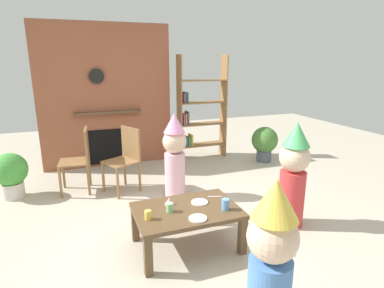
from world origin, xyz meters
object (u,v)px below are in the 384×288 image
(bookshelf, at_px, (199,113))
(dining_chair_left, at_px, (81,156))
(paper_plate_rear, at_px, (198,218))
(paper_cup_center, at_px, (170,207))
(paper_cup_near_left, at_px, (148,215))
(coffee_table, at_px, (187,215))
(potted_plant_short, at_px, (11,173))
(child_with_cone_hat, at_px, (271,261))
(child_by_the_chairs, at_px, (175,154))
(child_in_pink, at_px, (293,172))
(paper_plate_front, at_px, (199,202))
(paper_cup_near_right, at_px, (225,204))
(potted_plant_tall, at_px, (265,142))
(dining_chair_middle, at_px, (126,155))
(birthday_cake_slice, at_px, (170,201))

(bookshelf, relative_size, dining_chair_left, 2.11)
(paper_plate_rear, bearing_deg, paper_cup_center, 131.18)
(paper_cup_center, distance_m, dining_chair_left, 1.97)
(paper_cup_near_left, bearing_deg, coffee_table, 10.50)
(paper_cup_near_left, relative_size, paper_cup_center, 0.97)
(paper_plate_rear, height_order, potted_plant_short, potted_plant_short)
(child_with_cone_hat, distance_m, child_by_the_chairs, 2.41)
(paper_cup_near_left, relative_size, potted_plant_short, 0.14)
(child_in_pink, bearing_deg, paper_plate_rear, 10.62)
(paper_plate_front, height_order, paper_plate_rear, same)
(coffee_table, distance_m, paper_plate_rear, 0.24)
(paper_cup_near_right, height_order, child_in_pink, child_in_pink)
(paper_plate_front, bearing_deg, paper_cup_near_left, -164.82)
(paper_cup_near_left, xyz_separation_m, dining_chair_left, (-0.51, 1.90, 0.06))
(bookshelf, distance_m, paper_plate_rear, 3.21)
(bookshelf, bearing_deg, paper_plate_rear, -111.78)
(dining_chair_left, height_order, potted_plant_tall, dining_chair_left)
(potted_plant_short, bearing_deg, paper_cup_near_right, -43.83)
(potted_plant_tall, bearing_deg, child_with_cone_hat, -122.78)
(paper_cup_near_left, relative_size, child_by_the_chairs, 0.07)
(coffee_table, height_order, paper_cup_near_right, paper_cup_near_right)
(paper_cup_center, height_order, dining_chair_middle, dining_chair_middle)
(birthday_cake_slice, bearing_deg, paper_cup_near_right, -32.37)
(paper_cup_near_left, bearing_deg, dining_chair_middle, 87.36)
(paper_cup_center, height_order, child_in_pink, child_in_pink)
(birthday_cake_slice, distance_m, dining_chair_middle, 1.51)
(paper_plate_front, xyz_separation_m, child_by_the_chairs, (0.09, 1.11, 0.19))
(paper_plate_rear, distance_m, potted_plant_tall, 3.21)
(potted_plant_tall, bearing_deg, paper_plate_front, -136.00)
(potted_plant_tall, bearing_deg, paper_cup_center, -139.15)
(bookshelf, xyz_separation_m, birthday_cake_slice, (-1.33, -2.57, -0.40))
(paper_cup_near_right, relative_size, paper_cup_center, 1.26)
(paper_plate_front, height_order, child_in_pink, child_in_pink)
(dining_chair_left, distance_m, potted_plant_tall, 3.18)
(child_with_cone_hat, bearing_deg, dining_chair_left, 13.11)
(coffee_table, distance_m, paper_cup_center, 0.20)
(birthday_cake_slice, bearing_deg, paper_plate_rear, -67.81)
(coffee_table, relative_size, child_in_pink, 0.85)
(child_in_pink, bearing_deg, birthday_cake_slice, -6.36)
(paper_cup_center, distance_m, child_with_cone_hat, 1.26)
(child_by_the_chairs, xyz_separation_m, potted_plant_tall, (1.99, 0.90, -0.24))
(paper_plate_rear, xyz_separation_m, dining_chair_middle, (-0.34, 1.87, 0.09))
(coffee_table, bearing_deg, child_by_the_chairs, 77.84)
(child_with_cone_hat, bearing_deg, paper_plate_rear, -0.22)
(child_with_cone_hat, relative_size, potted_plant_short, 1.85)
(paper_cup_near_right, xyz_separation_m, paper_cup_center, (-0.51, 0.15, -0.01))
(bookshelf, xyz_separation_m, dining_chair_left, (-2.12, -0.90, -0.34))
(dining_chair_middle, height_order, potted_plant_tall, dining_chair_middle)
(child_with_cone_hat, bearing_deg, paper_cup_near_right, -17.43)
(paper_cup_center, bearing_deg, paper_cup_near_left, -162.21)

